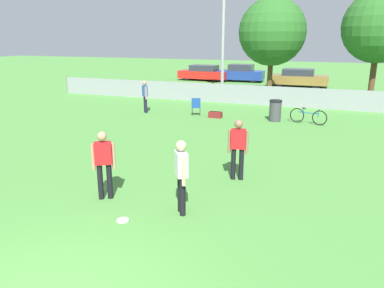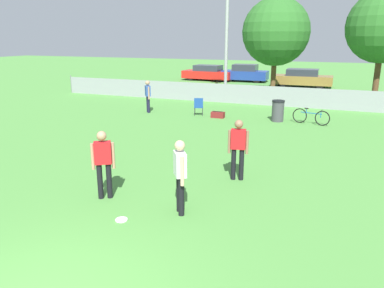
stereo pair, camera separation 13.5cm
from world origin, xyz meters
The scene contains 16 objects.
fence_backline centered at (0.00, 18.00, 0.55)m, with size 27.81×0.07×1.21m.
light_pole centered at (-3.29, 19.96, 5.74)m, with size 0.90×0.36×9.91m.
tree_near_pole centered at (-0.48, 21.15, 4.05)m, with size 4.15×4.15×6.14m.
tree_far_right centered at (5.38, 19.76, 4.27)m, with size 3.83×3.83×6.20m.
player_receiver_white centered at (0.63, 3.72, 0.96)m, with size 0.40×0.46×1.66m.
player_defender_red centered at (-1.37, 3.79, 0.96)m, with size 0.48×0.39×1.66m.
player_thrower_red centered at (1.26, 6.15, 0.96)m, with size 0.54×0.29×1.66m.
spectator_in_blue centered at (-5.50, 13.66, 0.94)m, with size 0.41×0.42×1.64m.
frisbee_disc centered at (-0.39, 2.94, 0.01)m, with size 0.26×0.26×0.03m.
folding_chair_sideline centered at (-2.80, 13.87, 0.50)m, with size 0.55×0.55×0.89m.
bicycle_sideline centered at (2.52, 13.94, 0.34)m, with size 1.64×0.53×0.71m.
trash_bin centered at (1.04, 14.00, 0.49)m, with size 0.57×0.57×0.97m.
gear_bag_sideline centered at (-1.76, 13.74, 0.14)m, with size 0.63×0.34×0.31m.
parked_car_red centered at (-7.62, 28.86, 0.66)m, with size 4.59×1.97×1.36m.
parked_car_blue centered at (-4.34, 29.27, 0.71)m, with size 3.96×1.77×1.48m.
parked_car_tan centered at (0.71, 27.28, 0.68)m, with size 4.56×1.86×1.38m.
Camera 2 is at (3.67, -3.17, 3.74)m, focal length 35.00 mm.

